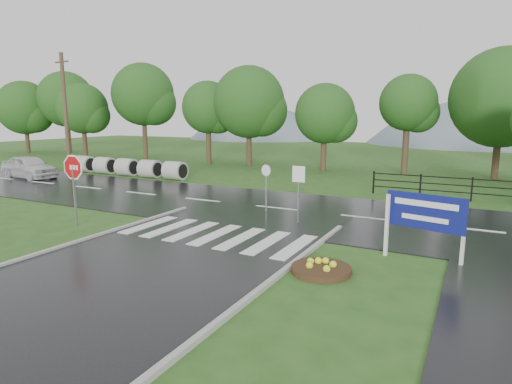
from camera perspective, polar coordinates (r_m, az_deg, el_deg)
The scene contains 15 objects.
ground at distance 11.43m, azimuth -19.45°, elevation -11.76°, with size 120.00×120.00×0.00m, color #28531B.
main_road at distance 19.31m, azimuth 2.70°, elevation -2.26°, with size 90.00×8.00×0.04m, color black.
walkway at distance 11.88m, azimuth 29.11°, elevation -11.65°, with size 2.20×11.00×0.04m, color black.
crosswalk at distance 15.04m, azimuth -5.40°, elevation -5.67°, with size 6.50×2.80×0.02m.
fence_west at distance 23.37m, azimuth 26.86°, elevation 0.63°, with size 9.58×0.08×1.20m.
hills at distance 74.88m, azimuth 23.32°, elevation -5.92°, with size 102.00×48.00×48.00m.
treeline at distance 32.14m, azimuth 14.94°, elevation 2.41°, with size 83.20×5.20×10.00m.
culvert_pipes at distance 31.22m, azimuth -16.84°, elevation 3.21°, with size 9.70×1.20×1.20m.
stop_sign at distance 17.37m, azimuth -23.19°, elevation 2.23°, with size 1.29×0.08×2.90m.
estate_billboard at distance 13.09m, azimuth 21.58°, elevation -2.91°, with size 2.20×0.58×1.97m.
flower_bed at distance 11.76m, azimuth 8.69°, elevation -10.02°, with size 1.61×1.61×0.32m.
reg_sign_small at distance 16.37m, azimuth 5.70°, elevation 1.12°, with size 0.50×0.06×2.27m.
reg_sign_round at distance 18.37m, azimuth 1.35°, elevation 1.34°, with size 0.48×0.13×2.09m.
car_white at distance 32.38m, azimuth -27.88°, elevation 1.62°, with size 4.55×1.83×1.55m, color silver.
utility_pole_west at distance 36.17m, azimuth -24.07°, elevation 9.79°, with size 1.56×0.29×8.77m.
Camera 1 is at (7.92, -7.11, 4.16)m, focal length 30.00 mm.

